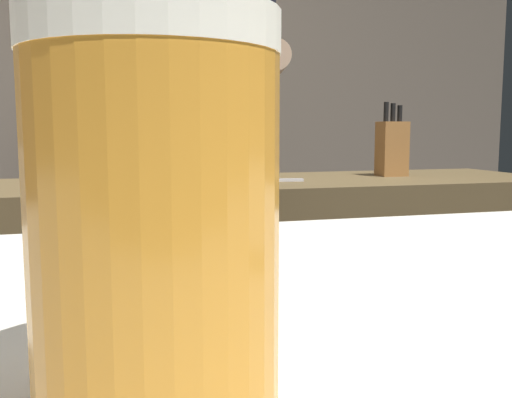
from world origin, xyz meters
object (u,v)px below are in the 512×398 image
chefs_knife (267,180)px  bottle_olive_oil (62,93)px  bottle_vinegar (101,98)px  bartender (208,176)px  pint_glass_far (155,212)px  mixing_bowl (80,176)px  knife_block (392,148)px

chefs_knife → bottle_olive_oil: (-0.70, 1.39, 0.35)m
bottle_vinegar → bottle_olive_oil: bearing=169.9°
chefs_knife → bartender: bearing=-114.0°
pint_glass_far → bottle_olive_oil: size_ratio=0.58×
bottle_olive_oil → bottle_vinegar: bearing=-10.1°
mixing_bowl → chefs_knife: 0.60m
knife_block → bottle_vinegar: bottle_vinegar is taller
chefs_knife → bottle_vinegar: 1.48m
knife_block → pint_glass_far: bearing=-121.4°
mixing_bowl → knife_block: bearing=2.0°
bartender → knife_block: (0.79, 0.49, 0.05)m
bartender → knife_block: bearing=-44.2°
bartender → mixing_bowl: 0.55m
bartender → bottle_vinegar: size_ratio=9.86×
knife_block → mixing_bowl: knife_block is taller
bartender → bottle_olive_oil: size_ratio=7.64×
chefs_knife → bottle_vinegar: size_ratio=1.37×
knife_block → pint_glass_far: knife_block is taller
chefs_knife → knife_block: bearing=20.4°
mixing_bowl → chefs_knife: mixing_bowl is taller
pint_glass_far → mixing_bowl: bearing=91.9°
mixing_bowl → bottle_vinegar: bearing=85.7°
knife_block → bartender: bearing=-148.1°
mixing_bowl → chefs_knife: bearing=-4.5°
mixing_bowl → bottle_olive_oil: bottle_olive_oil is taller
chefs_knife → pint_glass_far: 1.73m
pint_glass_far → bottle_olive_oil: bottle_olive_oil is taller
pint_glass_far → bottle_vinegar: size_ratio=0.75×
chefs_knife → bottle_vinegar: (-0.50, 1.36, 0.33)m
bartender → pint_glass_far: bartender is taller
knife_block → chefs_knife: size_ratio=1.13×
chefs_knife → pint_glass_far: (-0.54, -1.63, 0.14)m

